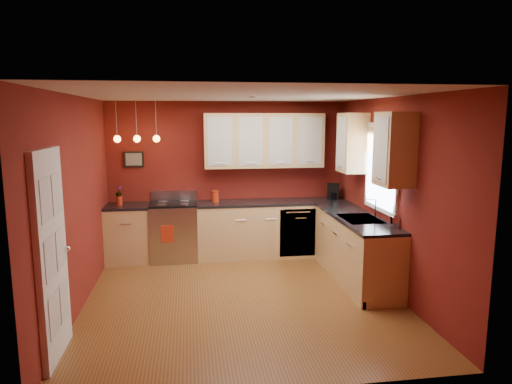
{
  "coord_description": "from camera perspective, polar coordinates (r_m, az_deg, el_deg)",
  "views": [
    {
      "loc": [
        -0.65,
        -5.64,
        2.34
      ],
      "look_at": [
        0.33,
        1.0,
        1.23
      ],
      "focal_mm": 32.0,
      "sensor_mm": 36.0,
      "label": 1
    }
  ],
  "objects": [
    {
      "name": "ceiling",
      "position": [
        5.68,
        -1.86,
        12.0
      ],
      "size": [
        4.0,
        4.2,
        0.02
      ],
      "primitive_type": "cube",
      "color": "beige",
      "rests_on": "wall_back"
    },
    {
      "name": "window",
      "position": [
        6.52,
        15.41,
        3.3
      ],
      "size": [
        0.06,
        1.02,
        1.22
      ],
      "color": "white",
      "rests_on": "wall_right"
    },
    {
      "name": "soap_pump",
      "position": [
        6.12,
        17.0,
        -3.25
      ],
      "size": [
        0.11,
        0.12,
        0.21
      ],
      "primitive_type": "imported",
      "rotation": [
        0.0,
        0.0,
        -0.2
      ],
      "color": "silver",
      "rests_on": "counter_right"
    },
    {
      "name": "dishwasher_front",
      "position": [
        7.59,
        5.22,
        -5.08
      ],
      "size": [
        0.6,
        0.02,
        0.8
      ],
      "primitive_type": "cube",
      "color": "#ADADB2",
      "rests_on": "base_cabinets_back_right"
    },
    {
      "name": "counter_right",
      "position": [
        6.67,
        12.45,
        -3.14
      ],
      "size": [
        0.62,
        2.1,
        0.04
      ],
      "primitive_type": "cube",
      "color": "black",
      "rests_on": "base_cabinets_right"
    },
    {
      "name": "wall_right",
      "position": [
        6.31,
        16.56,
        -0.5
      ],
      "size": [
        0.02,
        4.2,
        2.6
      ],
      "primitive_type": "cube",
      "color": "maroon",
      "rests_on": "floor"
    },
    {
      "name": "sink",
      "position": [
        6.54,
        12.93,
        -3.45
      ],
      "size": [
        0.5,
        0.7,
        0.33
      ],
      "color": "#97979C",
      "rests_on": "counter_right"
    },
    {
      "name": "upper_cabinets_right",
      "position": [
        6.46,
        14.2,
        5.63
      ],
      "size": [
        0.35,
        1.95,
        0.9
      ],
      "primitive_type": "cube",
      "color": "tan",
      "rests_on": "wall_right"
    },
    {
      "name": "wall_left",
      "position": [
        5.89,
        -21.52,
        -1.46
      ],
      "size": [
        0.02,
        4.2,
        2.6
      ],
      "primitive_type": "cube",
      "color": "maroon",
      "rests_on": "floor"
    },
    {
      "name": "base_cabinets_back_right",
      "position": [
        7.79,
        2.07,
        -4.67
      ],
      "size": [
        2.54,
        0.6,
        0.9
      ],
      "primitive_type": "cube",
      "color": "tan",
      "rests_on": "floor"
    },
    {
      "name": "floor",
      "position": [
        6.13,
        -1.73,
        -13.05
      ],
      "size": [
        4.2,
        4.2,
        0.0
      ],
      "primitive_type": "plane",
      "color": "brown",
      "rests_on": "ground"
    },
    {
      "name": "base_cabinets_right",
      "position": [
        6.79,
        12.31,
        -7.01
      ],
      "size": [
        0.6,
        2.1,
        0.9
      ],
      "primitive_type": "cube",
      "color": "tan",
      "rests_on": "floor"
    },
    {
      "name": "wall_front",
      "position": [
        3.74,
        1.93,
        -6.75
      ],
      "size": [
        4.0,
        0.02,
        2.6
      ],
      "primitive_type": "cube",
      "color": "maroon",
      "rests_on": "floor"
    },
    {
      "name": "base_cabinets_back_left",
      "position": [
        7.74,
        -15.62,
        -5.13
      ],
      "size": [
        0.7,
        0.6,
        0.9
      ],
      "primitive_type": "cube",
      "color": "tan",
      "rests_on": "floor"
    },
    {
      "name": "red_vase",
      "position": [
        7.64,
        -16.73,
        -1.04
      ],
      "size": [
        0.09,
        0.09,
        0.14
      ],
      "primitive_type": "cylinder",
      "color": "#AB2912",
      "rests_on": "counter_back_left"
    },
    {
      "name": "pendant_lights",
      "position": [
        7.44,
        -14.66,
        6.51
      ],
      "size": [
        0.71,
        0.11,
        0.66
      ],
      "color": "#97979C",
      "rests_on": "ceiling"
    },
    {
      "name": "counter_back_left",
      "position": [
        7.64,
        -15.77,
        -1.71
      ],
      "size": [
        0.7,
        0.62,
        0.04
      ],
      "primitive_type": "cube",
      "color": "black",
      "rests_on": "base_cabinets_back_left"
    },
    {
      "name": "red_canister",
      "position": [
        7.6,
        -5.12,
        -0.54
      ],
      "size": [
        0.13,
        0.13,
        0.19
      ],
      "color": "#AB2912",
      "rests_on": "counter_back_right"
    },
    {
      "name": "flowers",
      "position": [
        7.61,
        -16.78,
        0.02
      ],
      "size": [
        0.12,
        0.12,
        0.18
      ],
      "primitive_type": "imported",
      "rotation": [
        0.0,
        0.0,
        -0.22
      ],
      "color": "#AB2912",
      "rests_on": "red_vase"
    },
    {
      "name": "upper_cabinets_back",
      "position": [
        7.67,
        1.0,
        6.45
      ],
      "size": [
        2.0,
        0.35,
        0.9
      ],
      "primitive_type": "cube",
      "color": "tan",
      "rests_on": "wall_back"
    },
    {
      "name": "counter_back_right",
      "position": [
        7.69,
        2.09,
        -1.28
      ],
      "size": [
        2.54,
        0.62,
        0.04
      ],
      "primitive_type": "cube",
      "color": "black",
      "rests_on": "base_cabinets_back_right"
    },
    {
      "name": "wall_back",
      "position": [
        7.83,
        -3.56,
        1.72
      ],
      "size": [
        4.0,
        0.02,
        2.6
      ],
      "primitive_type": "cube",
      "color": "maroon",
      "rests_on": "floor"
    },
    {
      "name": "coffee_maker",
      "position": [
        7.94,
        9.63,
        0.02
      ],
      "size": [
        0.24,
        0.23,
        0.28
      ],
      "rotation": [
        0.0,
        0.0,
        -0.37
      ],
      "color": "black",
      "rests_on": "counter_back_right"
    },
    {
      "name": "dish_towel",
      "position": [
        7.34,
        -11.04,
        -5.16
      ],
      "size": [
        0.2,
        0.01,
        0.28
      ],
      "primitive_type": "cube",
      "color": "#AB2912",
      "rests_on": "gas_range"
    },
    {
      "name": "door_left_wall",
      "position": [
        4.81,
        -24.17,
        -7.31
      ],
      "size": [
        0.12,
        0.82,
        2.05
      ],
      "color": "white",
      "rests_on": "floor"
    },
    {
      "name": "wall_picture",
      "position": [
        7.8,
        -15.02,
        3.97
      ],
      "size": [
        0.32,
        0.03,
        0.26
      ],
      "primitive_type": "cube",
      "color": "black",
      "rests_on": "wall_back"
    },
    {
      "name": "gas_range",
      "position": [
        7.67,
        -10.19,
        -4.81
      ],
      "size": [
        0.76,
        0.64,
        1.11
      ],
      "color": "#ADADB2",
      "rests_on": "floor"
    }
  ]
}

